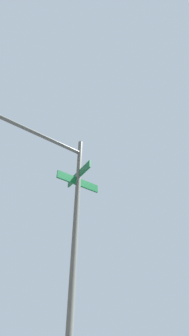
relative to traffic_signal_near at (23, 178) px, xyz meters
The scene contains 1 object.
traffic_signal_near is the anchor object (origin of this frame).
Camera 1 is at (-7.96, -2.53, 1.75)m, focal length 22.79 mm.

